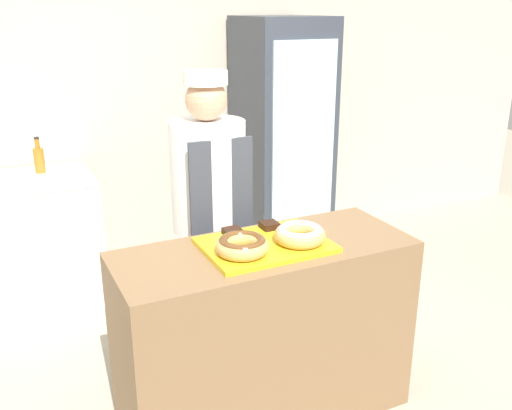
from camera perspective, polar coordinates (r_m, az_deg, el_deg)
ground_plane at (r=3.18m, az=0.83°, el=-19.80°), size 14.00×14.00×0.00m
wall_back at (r=4.52m, az=-11.49°, el=10.58°), size 8.00×0.06×2.70m
display_counter at (r=2.91m, az=0.88°, el=-12.67°), size 1.43×0.57×0.93m
serving_tray at (r=2.69m, az=0.93°, el=-4.02°), size 0.59×0.43×0.02m
donut_chocolate_glaze at (r=2.55m, az=-1.38°, el=-4.01°), size 0.24×0.24×0.08m
donut_light_glaze at (r=2.68m, az=4.42°, el=-2.90°), size 0.24×0.24×0.08m
brownie_back_left at (r=2.77m, az=-2.36°, el=-2.71°), size 0.08×0.08×0.03m
brownie_back_right at (r=2.85m, az=1.35°, el=-2.05°), size 0.08×0.08×0.03m
baker_person at (r=3.20m, az=-4.63°, el=-1.31°), size 0.41×0.41×1.69m
beverage_fridge at (r=4.60m, az=2.63°, el=6.25°), size 0.64×0.68×1.94m
chest_freezer at (r=4.24m, az=-21.34°, el=-3.46°), size 0.85×0.65×0.92m
bottle_amber at (r=4.20m, az=-20.87°, el=4.32°), size 0.07×0.07×0.25m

